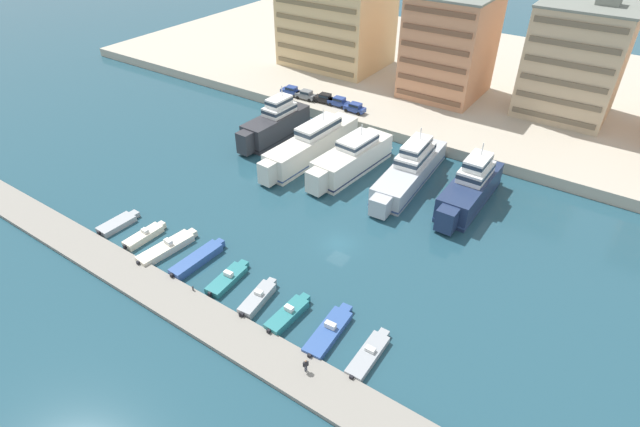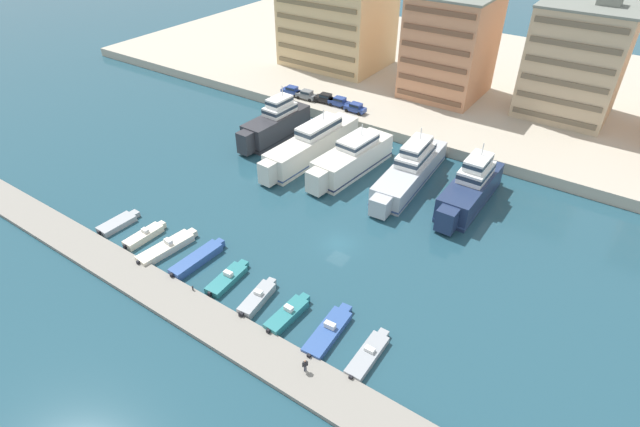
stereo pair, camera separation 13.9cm
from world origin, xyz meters
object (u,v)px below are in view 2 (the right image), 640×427
object	(u,v)px
motorboat_blue_center_left	(197,259)
pedestrian_near_edge	(305,365)
yacht_navy_center	(470,188)
car_blue_center_left	(339,101)
motorboat_teal_center	(228,278)
motorboat_teal_mid_right	(288,314)
motorboat_cream_mid_left	(167,247)
car_blue_center	(355,107)
car_blue_far_left	(292,90)
car_black_mid_left	(325,98)
motorboat_cream_left	(145,235)
motorboat_grey_far_right	(368,355)
yacht_ivory_left	(312,145)
motorboat_grey_far_left	(118,223)
motorboat_blue_right	(328,331)
motorboat_grey_center_right	(258,298)
yacht_charcoal_far_left	(276,124)
yacht_ivory_mid_left	(352,158)
yacht_silver_center_left	(411,169)

from	to	relation	value
motorboat_blue_center_left	pedestrian_near_edge	bearing A→B (deg)	-15.69
yacht_navy_center	car_blue_center_left	world-z (taller)	yacht_navy_center
motorboat_teal_center	motorboat_teal_mid_right	xyz separation A→B (m)	(9.32, -0.56, 0.10)
motorboat_cream_mid_left	car_blue_center	bearing A→B (deg)	90.26
car_blue_far_left	car_black_mid_left	size ratio (longest dim) A/B	0.99
motorboat_cream_left	car_blue_center	distance (m)	46.28
motorboat_grey_far_right	car_black_mid_left	world-z (taller)	car_black_mid_left
yacht_ivory_left	pedestrian_near_edge	bearing A→B (deg)	-55.69
motorboat_grey_far_left	motorboat_blue_right	xyz separation A→B (m)	(33.95, 0.40, 0.02)
motorboat_cream_left	motorboat_teal_mid_right	size ratio (longest dim) A/B	0.96
car_blue_far_left	yacht_navy_center	bearing A→B (deg)	-18.36
yacht_ivory_left	motorboat_teal_mid_right	distance (m)	35.59
motorboat_grey_center_right	yacht_navy_center	bearing A→B (deg)	69.32
motorboat_cream_mid_left	motorboat_blue_right	bearing A→B (deg)	0.53
yacht_charcoal_far_left	motorboat_blue_center_left	world-z (taller)	yacht_charcoal_far_left
car_blue_center	yacht_charcoal_far_left	bearing A→B (deg)	-120.07
yacht_ivory_mid_left	motorboat_teal_center	bearing A→B (deg)	-87.39
pedestrian_near_edge	car_blue_far_left	bearing A→B (deg)	128.29
motorboat_grey_far_left	pedestrian_near_edge	size ratio (longest dim) A/B	4.00
yacht_charcoal_far_left	car_blue_far_left	bearing A→B (deg)	116.78
car_black_mid_left	car_blue_center	xyz separation A→B (m)	(7.17, -0.57, 0.00)
yacht_ivory_mid_left	motorboat_cream_left	size ratio (longest dim) A/B	2.94
motorboat_blue_right	pedestrian_near_edge	world-z (taller)	pedestrian_near_edge
motorboat_teal_center	pedestrian_near_edge	world-z (taller)	pedestrian_near_edge
motorboat_cream_left	car_blue_center	world-z (taller)	car_blue_center
motorboat_blue_center_left	motorboat_teal_center	size ratio (longest dim) A/B	1.24
car_blue_far_left	car_blue_center	xyz separation A→B (m)	(14.81, 0.09, 0.00)
motorboat_grey_far_right	yacht_charcoal_far_left	bearing A→B (deg)	139.18
motorboat_cream_mid_left	motorboat_blue_center_left	world-z (taller)	motorboat_cream_mid_left
yacht_ivory_left	motorboat_cream_mid_left	bearing A→B (deg)	-92.38
motorboat_grey_far_left	yacht_silver_center_left	bearing A→B (deg)	50.01
motorboat_blue_center_left	motorboat_teal_mid_right	xyz separation A→B (m)	(14.69, -0.97, -0.01)
yacht_navy_center	motorboat_grey_far_left	distance (m)	48.96
yacht_charcoal_far_left	motorboat_cream_left	xyz separation A→B (m)	(3.82, -32.32, -2.22)
motorboat_teal_mid_right	motorboat_grey_far_right	size ratio (longest dim) A/B	0.93
motorboat_grey_far_right	car_black_mid_left	bearing A→B (deg)	128.20
yacht_charcoal_far_left	yacht_ivory_mid_left	bearing A→B (deg)	-7.67
motorboat_cream_mid_left	motorboat_teal_mid_right	size ratio (longest dim) A/B	1.30
pedestrian_near_edge	motorboat_blue_center_left	bearing A→B (deg)	164.31
motorboat_cream_mid_left	car_blue_center_left	world-z (taller)	car_blue_center_left
yacht_silver_center_left	motorboat_blue_right	xyz separation A→B (m)	(6.57, -32.24, -1.78)
motorboat_teal_center	car_blue_center	bearing A→B (deg)	102.77
motorboat_cream_mid_left	car_black_mid_left	distance (m)	47.26
yacht_silver_center_left	yacht_ivory_left	bearing A→B (deg)	-171.99
car_blue_far_left	car_blue_center	bearing A→B (deg)	0.36
motorboat_teal_center	motorboat_blue_center_left	bearing A→B (deg)	175.70
yacht_charcoal_far_left	yacht_silver_center_left	bearing A→B (deg)	0.28
pedestrian_near_edge	motorboat_blue_right	bearing A→B (deg)	99.71
yacht_ivory_mid_left	motorboat_blue_center_left	size ratio (longest dim) A/B	2.26
motorboat_grey_far_left	car_blue_center_left	xyz separation A→B (m)	(5.35, 46.86, 2.46)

